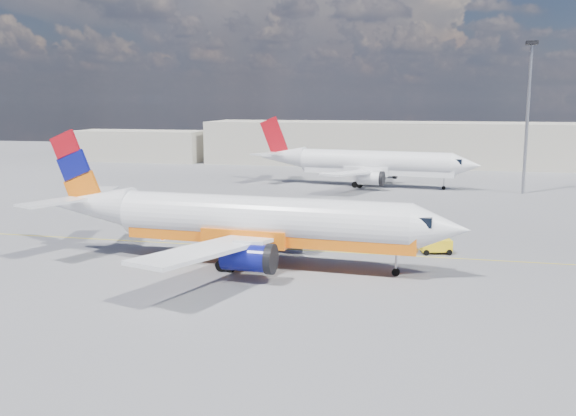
% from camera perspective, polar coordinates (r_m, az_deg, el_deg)
% --- Properties ---
extents(ground, '(240.00, 240.00, 0.00)m').
position_cam_1_polar(ground, '(50.45, -2.61, -4.36)').
color(ground, '#5B5B5F').
rests_on(ground, ground).
extents(taxi_line, '(70.00, 0.15, 0.01)m').
position_cam_1_polar(taxi_line, '(53.26, -1.73, -3.60)').
color(taxi_line, yellow).
rests_on(taxi_line, ground).
extents(terminal_main, '(70.00, 14.00, 8.00)m').
position_cam_1_polar(terminal_main, '(122.66, 9.25, 5.68)').
color(terminal_main, '#BEB7A3').
rests_on(terminal_main, ground).
extents(terminal_annex, '(26.00, 10.00, 6.00)m').
position_cam_1_polar(terminal_annex, '(132.94, -12.99, 5.43)').
color(terminal_annex, '#BEB7A3').
rests_on(terminal_annex, ground).
extents(main_jet, '(32.82, 25.91, 9.95)m').
position_cam_1_polar(main_jet, '(47.43, -3.46, -1.17)').
color(main_jet, white).
rests_on(main_jet, ground).
extents(second_jet, '(32.17, 25.15, 9.73)m').
position_cam_1_polar(second_jet, '(91.63, 7.13, 3.96)').
color(second_jet, white).
rests_on(second_jet, ground).
extents(gse_tug, '(2.65, 2.03, 1.70)m').
position_cam_1_polar(gse_tug, '(52.64, 12.92, -3.11)').
color(gse_tug, black).
rests_on(gse_tug, ground).
extents(traffic_cone, '(0.36, 0.36, 0.50)m').
position_cam_1_polar(traffic_cone, '(57.32, -11.09, -2.58)').
color(traffic_cone, white).
rests_on(traffic_cone, ground).
extents(floodlight_mast, '(1.42, 1.42, 19.48)m').
position_cam_1_polar(floodlight_mast, '(88.71, 20.58, 8.70)').
color(floodlight_mast, '#97979F').
rests_on(floodlight_mast, ground).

